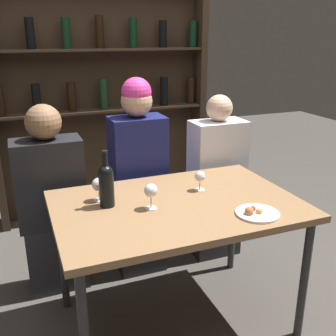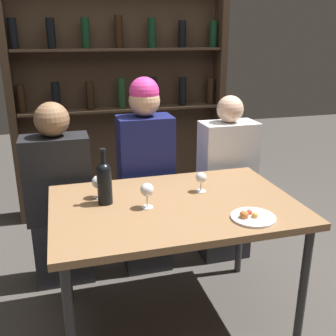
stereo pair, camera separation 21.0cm
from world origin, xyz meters
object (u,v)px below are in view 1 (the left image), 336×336
(wine_glass_0, at_px, (151,191))
(wine_glass_1, at_px, (200,177))
(wine_bottle, at_px, (106,183))
(wine_glass_2, at_px, (99,185))
(seated_person_left, at_px, (52,206))
(seated_person_center, at_px, (139,181))
(seated_person_right, at_px, (216,183))
(food_plate_0, at_px, (256,213))

(wine_glass_0, height_order, wine_glass_1, wine_glass_0)
(wine_bottle, height_order, wine_glass_2, wine_bottle)
(seated_person_left, height_order, seated_person_center, seated_person_center)
(wine_glass_1, relative_size, seated_person_right, 0.09)
(seated_person_left, relative_size, seated_person_right, 1.01)
(wine_glass_1, xyz_separation_m, wine_glass_2, (-0.55, 0.07, 0.01))
(seated_person_left, distance_m, seated_person_center, 0.57)
(seated_person_left, bearing_deg, wine_glass_2, -63.20)
(wine_glass_2, distance_m, seated_person_left, 0.54)
(wine_glass_1, bearing_deg, seated_person_left, 147.48)
(seated_person_left, bearing_deg, wine_glass_0, -55.00)
(wine_glass_1, xyz_separation_m, seated_person_right, (0.38, 0.49, -0.26))
(wine_glass_0, height_order, seated_person_left, seated_person_left)
(wine_glass_0, relative_size, wine_glass_2, 1.06)
(wine_glass_0, xyz_separation_m, seated_person_center, (0.13, 0.62, -0.18))
(wine_glass_0, height_order, seated_person_right, seated_person_right)
(wine_glass_1, distance_m, wine_glass_2, 0.56)
(wine_bottle, distance_m, seated_person_left, 0.64)
(seated_person_left, bearing_deg, wine_bottle, -64.92)
(wine_glass_0, relative_size, seated_person_left, 0.11)
(wine_glass_0, distance_m, wine_glass_2, 0.29)
(wine_glass_1, relative_size, seated_person_center, 0.08)
(seated_person_right, bearing_deg, wine_bottle, -150.82)
(wine_bottle, distance_m, seated_person_center, 0.64)
(wine_glass_0, xyz_separation_m, wine_glass_1, (0.33, 0.13, -0.02))
(food_plate_0, bearing_deg, seated_person_right, 73.38)
(food_plate_0, bearing_deg, seated_person_left, 135.26)
(wine_bottle, xyz_separation_m, wine_glass_1, (0.53, 0.02, -0.05))
(wine_bottle, distance_m, wine_glass_2, 0.09)
(food_plate_0, xyz_separation_m, seated_person_left, (-0.88, 0.88, -0.19))
(food_plate_0, bearing_deg, seated_person_center, 110.14)
(wine_bottle, bearing_deg, wine_glass_1, 1.89)
(seated_person_left, bearing_deg, food_plate_0, -44.74)
(seated_person_center, bearing_deg, seated_person_right, 0.00)
(food_plate_0, distance_m, seated_person_center, 0.94)
(wine_bottle, bearing_deg, wine_glass_2, 105.61)
(wine_glass_2, relative_size, food_plate_0, 0.59)
(wine_glass_2, xyz_separation_m, seated_person_left, (-0.21, 0.42, -0.26))
(wine_glass_0, distance_m, wine_glass_1, 0.36)
(seated_person_left, height_order, seated_person_right, seated_person_left)
(wine_glass_1, xyz_separation_m, seated_person_left, (-0.77, 0.49, -0.26))
(wine_glass_2, xyz_separation_m, seated_person_right, (0.93, 0.42, -0.27))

